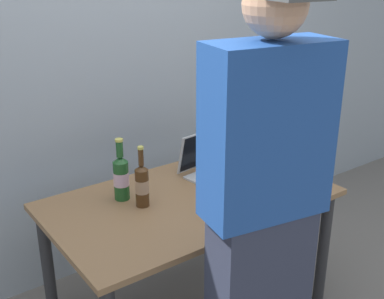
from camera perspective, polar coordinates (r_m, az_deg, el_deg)
desk at (r=2.50m, az=-0.20°, el=-7.41°), size 1.41×0.82×0.71m
laptop at (r=2.70m, az=2.66°, el=-1.78°), size 0.38×0.34×0.23m
beer_bottle_green at (r=2.41m, az=-8.25°, el=-3.10°), size 0.08×0.08×0.31m
beer_bottle_dark at (r=2.34m, az=-5.84°, el=-4.05°), size 0.07×0.07×0.30m
person_figure at (r=1.82m, az=8.20°, el=-7.88°), size 0.47×0.33×1.82m
back_wall at (r=2.88m, az=-9.09°, el=10.82°), size 6.00×0.10×2.60m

